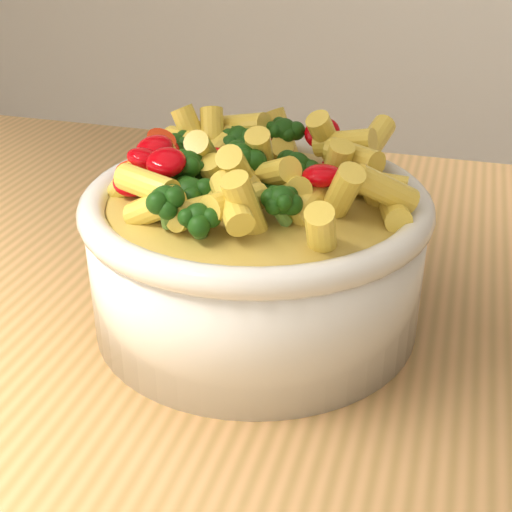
# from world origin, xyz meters

# --- Properties ---
(table) EXTENTS (1.20, 0.80, 0.90)m
(table) POSITION_xyz_m (0.00, 0.00, 0.80)
(table) COLOR #B8834E
(table) RESTS_ON ground
(serving_bowl) EXTENTS (0.24, 0.24, 0.11)m
(serving_bowl) POSITION_xyz_m (0.01, 0.01, 0.95)
(serving_bowl) COLOR silver
(serving_bowl) RESTS_ON table
(pasta_salad) EXTENTS (0.19, 0.19, 0.04)m
(pasta_salad) POSITION_xyz_m (0.01, 0.01, 1.02)
(pasta_salad) COLOR #FFD850
(pasta_salad) RESTS_ON serving_bowl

